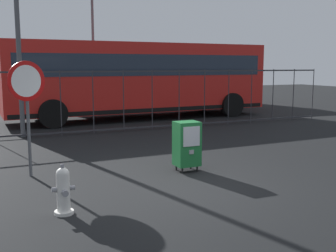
{
  "coord_description": "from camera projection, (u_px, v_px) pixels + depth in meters",
  "views": [
    {
      "loc": [
        -3.17,
        -6.45,
        2.14
      ],
      "look_at": [
        0.3,
        1.2,
        0.9
      ],
      "focal_mm": 43.94,
      "sensor_mm": 36.0,
      "label": 1
    }
  ],
  "objects": [
    {
      "name": "ground_plane",
      "position": [
        180.0,
        185.0,
        7.42
      ],
      "size": [
        60.0,
        60.0,
        0.0
      ],
      "primitive_type": "plane",
      "color": "black"
    },
    {
      "name": "fire_hydrant",
      "position": [
        63.0,
        191.0,
        5.93
      ],
      "size": [
        0.33,
        0.32,
        0.75
      ],
      "color": "silver",
      "rests_on": "ground_plane"
    },
    {
      "name": "newspaper_box_primary",
      "position": [
        187.0,
        144.0,
        8.33
      ],
      "size": [
        0.48,
        0.42,
        1.02
      ],
      "color": "black",
      "rests_on": "ground_plane"
    },
    {
      "name": "stop_sign",
      "position": [
        27.0,
        94.0,
        7.77
      ],
      "size": [
        0.71,
        0.31,
        2.23
      ],
      "color": "#4C4F54",
      "rests_on": "ground_plane"
    },
    {
      "name": "fence_barrier",
      "position": [
        93.0,
        102.0,
        12.88
      ],
      "size": [
        18.03,
        0.04,
        2.0
      ],
      "color": "#2D2D33",
      "rests_on": "ground_plane"
    },
    {
      "name": "bus_near",
      "position": [
        139.0,
        76.0,
        16.56
      ],
      "size": [
        10.55,
        2.95,
        3.0
      ],
      "rotation": [
        0.0,
        0.0,
        0.02
      ],
      "color": "red",
      "rests_on": "ground_plane"
    },
    {
      "name": "bus_far",
      "position": [
        156.0,
        74.0,
        21.59
      ],
      "size": [
        10.69,
        3.55,
        3.0
      ],
      "rotation": [
        0.0,
        0.0,
        -0.09
      ],
      "color": "red",
      "rests_on": "ground_plane"
    },
    {
      "name": "street_light_near_right",
      "position": [
        17.0,
        6.0,
        11.81
      ],
      "size": [
        0.32,
        0.32,
        6.55
      ],
      "color": "#4C4F54",
      "rests_on": "ground_plane"
    },
    {
      "name": "street_light_far_left",
      "position": [
        93.0,
        33.0,
        22.12
      ],
      "size": [
        0.32,
        0.32,
        6.61
      ],
      "color": "#4C4F54",
      "rests_on": "ground_plane"
    }
  ]
}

